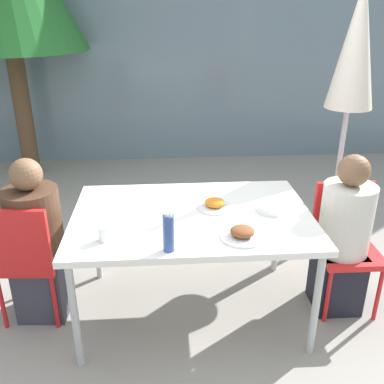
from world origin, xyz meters
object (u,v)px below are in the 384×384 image
closed_umbrella (355,56)px  bottle (169,232)px  person_right (343,240)px  chair_right (345,236)px  drinking_cup (104,233)px  chair_left (26,254)px  salad_bowl (271,207)px  person_left (38,245)px

closed_umbrella → bottle: 2.14m
person_right → bottle: (-1.15, -0.41, 0.33)m
chair_right → drinking_cup: (-1.56, -0.36, 0.29)m
chair_left → drinking_cup: 0.68m
chair_left → bottle: (0.90, -0.42, 0.35)m
person_right → drinking_cup: 1.56m
drinking_cup → salad_bowl: bearing=16.5°
closed_umbrella → drinking_cup: size_ratio=24.96×
chair_left → bottle: 1.05m
salad_bowl → chair_left: bearing=-179.4°
chair_right → closed_umbrella: bearing=-106.8°
person_right → closed_umbrella: (0.33, 0.95, 1.07)m
closed_umbrella → bottle: (-1.48, -1.36, -0.74)m
chair_right → drinking_cup: 1.63m
person_left → person_right: size_ratio=1.00×
chair_left → chair_right: same height
person_left → drinking_cup: (0.49, -0.36, 0.27)m
chair_left → salad_bowl: chair_left is taller
chair_right → person_right: (-0.05, -0.08, 0.02)m
closed_umbrella → drinking_cup: closed_umbrella is taller
chair_left → closed_umbrella: bearing=25.5°
chair_left → person_right: bearing=3.8°
chair_left → closed_umbrella: closed_umbrella is taller
person_left → chair_left: bearing=-121.9°
person_right → closed_umbrella: bearing=-108.2°
chair_left → salad_bowl: bearing=4.5°
person_right → closed_umbrella: closed_umbrella is taller
chair_left → person_left: (0.06, 0.08, 0.02)m
chair_right → salad_bowl: bearing=6.9°
person_right → closed_umbrella: 1.46m
salad_bowl → person_left: bearing=177.7°
salad_bowl → drinking_cup: bearing=-163.5°
person_left → closed_umbrella: bearing=24.3°
closed_umbrella → salad_bowl: size_ratio=11.28×
salad_bowl → person_right: bearing=-2.5°
chair_left → bottle: bottle is taller
person_right → salad_bowl: (-0.50, 0.02, 0.25)m
chair_left → person_right: (2.06, -0.01, 0.02)m
chair_right → salad_bowl: 0.61m
person_right → salad_bowl: bearing=-1.7°
chair_left → chair_right: (2.11, 0.07, 0.00)m
bottle → drinking_cup: bottle is taller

